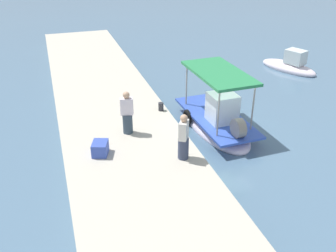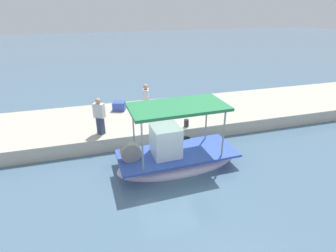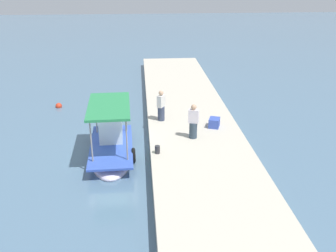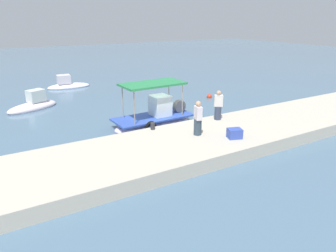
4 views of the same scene
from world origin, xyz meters
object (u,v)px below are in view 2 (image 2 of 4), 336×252
Objects in this scene: fisherman_near_bollard at (146,102)px; fisherman_by_crate at (100,118)px; mooring_bollard at (186,123)px; cargo_crate at (119,106)px; main_fishing_boat at (175,156)px.

fisherman_by_crate is (2.52, 1.48, -0.02)m from fisherman_near_bollard.
fisherman_by_crate is 4.20m from mooring_bollard.
cargo_crate is (-1.20, -2.82, -0.55)m from fisherman_by_crate.
cargo_crate is (1.64, -5.47, 0.46)m from main_fishing_boat.
fisherman_by_crate is (2.84, -2.65, 1.01)m from main_fishing_boat.
main_fishing_boat is 5.73m from cargo_crate.
fisherman_by_crate is at bearing -5.84° from mooring_bollard.
main_fishing_boat is 4.27m from fisherman_near_bollard.
fisherman_by_crate is 3.11m from cargo_crate.
main_fishing_boat reaches higher than fisherman_by_crate.
fisherman_by_crate is at bearing 67.03° from cargo_crate.
main_fishing_boat is at bearing 136.99° from fisherman_by_crate.
fisherman_near_bollard is (0.32, -4.13, 1.03)m from main_fishing_boat.
main_fishing_boat is 7.67× the size of cargo_crate.
mooring_bollard is (-4.14, 0.42, -0.61)m from fisherman_by_crate.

